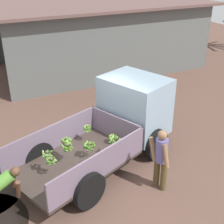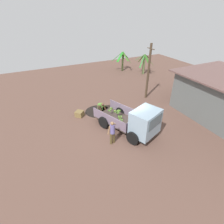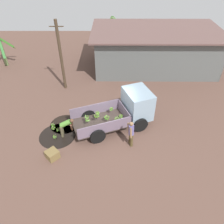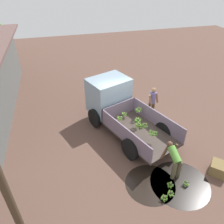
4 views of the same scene
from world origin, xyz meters
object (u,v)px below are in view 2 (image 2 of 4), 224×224
Objects in this scene: banana_bunch_on_ground_2 at (102,109)px; person_worker_loading at (101,106)px; wooden_crate_0 at (79,114)px; banana_bunch_on_ground_1 at (95,110)px; banana_bunch_on_ground_0 at (104,106)px; banana_bunch_on_ground_3 at (102,107)px; cargo_truck at (139,122)px; utility_pole at (148,72)px; person_foreground_visitor at (112,132)px.

person_worker_loading is at bearing -31.29° from banana_bunch_on_ground_2.
banana_bunch_on_ground_1 is at bearing 97.49° from wooden_crate_0.
wooden_crate_0 is (0.53, -2.46, 0.12)m from banana_bunch_on_ground_0.
banana_bunch_on_ground_1 is 1.00× the size of banana_bunch_on_ground_3.
cargo_truck is 6.34m from utility_pole.
banana_bunch_on_ground_0 reaches higher than banana_bunch_on_ground_3.
person_foreground_visitor is 4.80m from banana_bunch_on_ground_3.
banana_bunch_on_ground_2 is (-0.58, 0.35, -0.63)m from person_worker_loading.
wooden_crate_0 is (0.10, -2.03, 0.12)m from banana_bunch_on_ground_2.
person_worker_loading reaches higher than wooden_crate_0.
banana_bunch_on_ground_2 is (-4.28, -0.85, -1.00)m from cargo_truck.
banana_bunch_on_ground_3 is (-0.92, 0.51, -0.63)m from person_worker_loading.
banana_bunch_on_ground_1 is (0.33, -1.01, 0.00)m from banana_bunch_on_ground_0.
person_foreground_visitor is 6.75× the size of banana_bunch_on_ground_2.
cargo_truck is 3.04× the size of person_foreground_visitor.
banana_bunch_on_ground_1 is 1.47m from wooden_crate_0.
wooden_crate_0 is (-4.18, -2.88, -0.88)m from cargo_truck.
person_foreground_visitor reaches higher than banana_bunch_on_ground_3.
person_foreground_visitor reaches higher than person_worker_loading.
banana_bunch_on_ground_3 is (-4.56, 1.25, -0.80)m from person_foreground_visitor.
utility_pole is 4.23× the size of person_worker_loading.
wooden_crate_0 reaches higher than banana_bunch_on_ground_2.
cargo_truck is at bearing 14.39° from person_worker_loading.
cargo_truck reaches higher than banana_bunch_on_ground_3.
utility_pole is at bearing 89.46° from banana_bunch_on_ground_0.
person_foreground_visitor is (-0.05, -1.95, -0.19)m from cargo_truck.
cargo_truck is 4.83m from banana_bunch_on_ground_0.
cargo_truck reaches higher than banana_bunch_on_ground_0.
utility_pole is 7.32m from wooden_crate_0.
banana_bunch_on_ground_3 is 2.23m from wooden_crate_0.
person_worker_loading is 4.82× the size of banana_bunch_on_ground_1.
utility_pole is 8.60× the size of wooden_crate_0.
banana_bunch_on_ground_3 is (0.05, -4.73, -2.47)m from utility_pole.
cargo_truck reaches higher than banana_bunch_on_ground_2.
utility_pole reaches higher than banana_bunch_on_ground_1.
person_worker_loading is 4.60× the size of banana_bunch_on_ground_0.
banana_bunch_on_ground_3 is at bearing -72.58° from banana_bunch_on_ground_0.
banana_bunch_on_ground_1 is at bearing -71.73° from banana_bunch_on_ground_0.
utility_pole is 3.08× the size of person_foreground_visitor.
banana_bunch_on_ground_1 is 0.58m from banana_bunch_on_ground_2.
utility_pole is at bearing 93.06° from banana_bunch_on_ground_1.
banana_bunch_on_ground_0 is (-0.04, -4.45, -2.47)m from utility_pole.
wooden_crate_0 is at bearing -109.62° from person_worker_loading.
banana_bunch_on_ground_1 is 0.77m from banana_bunch_on_ground_3.
person_foreground_visitor reaches higher than banana_bunch_on_ground_1.
banana_bunch_on_ground_2 is 0.98× the size of banana_bunch_on_ground_3.
person_foreground_visitor is 4.44m from banana_bunch_on_ground_2.
banana_bunch_on_ground_0 is 1.07× the size of banana_bunch_on_ground_2.
banana_bunch_on_ground_2 is at bearing -24.63° from banana_bunch_on_ground_3.
wooden_crate_0 reaches higher than banana_bunch_on_ground_0.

